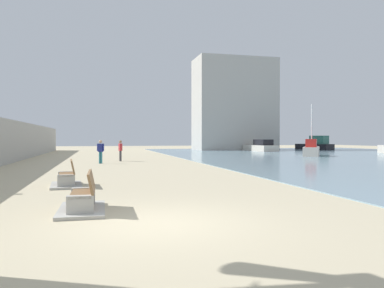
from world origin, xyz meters
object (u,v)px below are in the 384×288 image
Objects in this scene: bench_far at (67,180)px; person_walking at (120,149)px; boat_distant at (261,147)px; boat_far_right at (311,149)px; person_standing at (101,150)px; bench_near at (83,202)px; boat_mid_bay at (316,145)px.

person_walking is at bearing 79.29° from bench_far.
boat_distant is at bearing 55.27° from bench_far.
boat_far_right reaches higher than person_walking.
person_walking is 19.04m from boat_far_right.
boat_distant is at bearing 41.94° from person_walking.
person_standing is at bearing -136.64° from boat_distant.
bench_near is at bearing -81.53° from bench_far.
boat_mid_bay is (10.36, 2.99, 0.18)m from boat_distant.
boat_far_right reaches higher than bench_far.
person_standing reaches higher than boat_distant.
person_standing is 21.05m from boat_far_right.
boat_far_right is 14.43m from boat_distant.
bench_near is at bearing -131.55° from boat_far_right.
bench_far is at bearing -139.68° from boat_far_right.
bench_far is 15.12m from person_walking.
boat_far_right reaches higher than bench_near.
boat_distant is (1.11, 14.39, -0.06)m from boat_far_right.
person_walking is at bearing -145.42° from boat_mid_bay.
boat_distant is at bearing 59.96° from bench_near.
boat_far_right is 0.88× the size of boat_mid_bay.
bench_near is 0.36× the size of boat_mid_bay.
boat_far_right is at bearing -123.41° from boat_mid_bay.
boat_mid_bay is (33.00, 35.66, 0.56)m from bench_far.
boat_mid_bay reaches higher than bench_near.
bench_near is 1.30× the size of person_walking.
person_walking reaches higher than boat_distant.
bench_far is 1.31× the size of person_standing.
boat_far_right is (18.73, 3.44, -0.26)m from person_walking.
boat_far_right is (20.77, 23.44, 0.45)m from bench_near.
bench_far is at bearing -132.79° from boat_mid_bay.
boat_far_right is at bearing 48.45° from bench_near.
boat_distant is 1.10× the size of boat_mid_bay.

